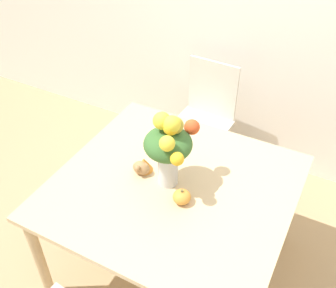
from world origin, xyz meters
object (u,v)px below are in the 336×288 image
Objects in this scene: flower_vase at (169,145)px; dining_chair_near_window at (204,119)px; pumpkin at (182,197)px; turkey_figurine at (143,166)px.

flower_vase reaches higher than dining_chair_near_window.
pumpkin is at bearing -70.43° from dining_chair_near_window.
pumpkin is at bearing -38.00° from flower_vase.
pumpkin is 0.10× the size of dining_chair_near_window.
turkey_figurine is (-0.30, 0.11, 0.00)m from pumpkin.
turkey_figurine is at bearing 175.89° from flower_vase.
dining_chair_near_window is (-0.33, 1.07, -0.29)m from pumpkin.
flower_vase reaches higher than turkey_figurine.
dining_chair_near_window is (-0.20, 0.97, -0.52)m from flower_vase.
turkey_figurine is at bearing -85.66° from dining_chair_near_window.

